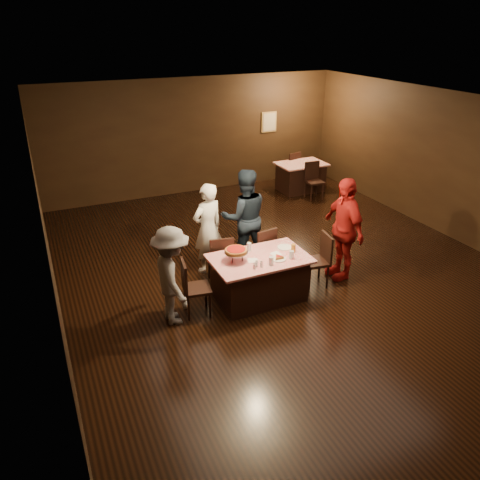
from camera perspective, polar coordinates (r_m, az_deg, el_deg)
name	(u,v)px	position (r m, az deg, el deg)	size (l,w,h in m)	color
room	(290,160)	(8.09, 6.16, 9.72)	(10.00, 10.04, 3.02)	black
main_table	(259,278)	(7.84, 2.36, -4.64)	(1.60, 1.00, 0.77)	#B70C1A
back_table	(301,177)	(13.02, 7.39, 7.64)	(1.30, 0.90, 0.77)	#A71A0B
chair_far_left	(220,259)	(8.25, -2.45, -2.30)	(0.42, 0.42, 0.95)	black
chair_far_right	(261,250)	(8.54, 2.53, -1.27)	(0.42, 0.42, 0.95)	black
chair_end_left	(197,287)	(7.42, -5.28, -5.78)	(0.42, 0.42, 0.95)	black
chair_end_right	(316,260)	(8.29, 9.20, -2.48)	(0.42, 0.42, 0.95)	black
chair_back_near	(315,181)	(12.43, 9.09, 7.11)	(0.42, 0.42, 0.95)	black
chair_back_far	(290,168)	(13.48, 6.08, 8.73)	(0.42, 0.42, 0.95)	black
diner_white_jacket	(208,229)	(8.51, -3.95, 1.41)	(0.62, 0.41, 1.71)	white
diner_navy_hoodie	(244,217)	(8.79, 0.55, 2.80)	(0.90, 0.70, 1.86)	#172231
diner_grey_knit	(172,276)	(7.14, -8.29, -4.37)	(1.02, 0.59, 1.58)	slate
diner_red_shirt	(343,229)	(8.47, 12.48, 1.35)	(1.10, 0.46, 1.88)	#AC1917
pizza_stand	(236,251)	(7.46, -0.48, -1.33)	(0.38, 0.38, 0.22)	black
plate_with_slice	(278,258)	(7.60, 4.71, -2.18)	(0.25, 0.25, 0.06)	white
plate_empty	(285,247)	(8.00, 5.46, -0.89)	(0.25, 0.25, 0.01)	white
glass_front_left	(271,261)	(7.40, 3.81, -2.56)	(0.08, 0.08, 0.14)	silver
glass_front_right	(291,255)	(7.62, 6.29, -1.81)	(0.08, 0.08, 0.14)	silver
glass_amber	(293,248)	(7.84, 6.51, -1.00)	(0.08, 0.08, 0.14)	#BF7F26
glass_back	(249,247)	(7.84, 1.12, -0.84)	(0.08, 0.08, 0.14)	silver
condiments	(258,265)	(7.33, 2.15, -3.01)	(0.17, 0.10, 0.09)	silver
napkin_center	(276,254)	(7.78, 4.39, -1.70)	(0.16, 0.16, 0.01)	white
napkin_left	(253,260)	(7.55, 1.57, -2.50)	(0.16, 0.16, 0.01)	white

